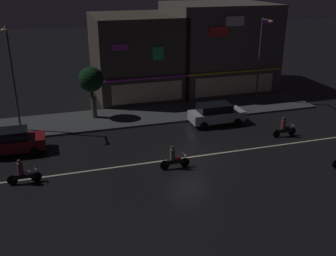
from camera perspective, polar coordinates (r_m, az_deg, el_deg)
ground_plane at (r=25.69m, az=3.10°, el=-4.30°), size 140.00×140.00×0.00m
lane_divider_stripe at (r=25.69m, az=3.10°, el=-4.29°), size 27.19×0.16×0.01m
sidewalk_far at (r=33.30m, az=-1.96°, el=2.05°), size 28.62×4.80×0.14m
storefront_left_block at (r=41.39m, az=7.17°, el=11.78°), size 10.01×9.21×8.52m
storefront_center_block at (r=38.68m, az=-4.70°, el=10.53°), size 8.05×8.91×7.65m
streetlamp_west at (r=30.35m, az=-21.80°, el=7.65°), size 0.44×1.64×7.78m
streetlamp_mid at (r=36.45m, az=13.40°, el=10.49°), size 0.44×1.64×7.50m
pedestrian_on_sidewalk at (r=32.61m, az=-10.73°, el=3.02°), size 0.41×0.41×1.93m
street_tree at (r=32.19m, az=-11.17°, el=6.94°), size 2.03×2.03×4.19m
parked_car_near_kerb at (r=27.91m, az=-21.99°, el=-1.81°), size 4.30×1.98×1.67m
parked_car_trailing at (r=31.23m, az=7.02°, el=2.10°), size 4.30×1.98×1.67m
motorcycle_lead at (r=29.93m, az=16.58°, el=-0.03°), size 1.90×0.60×1.52m
motorcycle_following at (r=23.85m, az=-20.42°, el=-6.21°), size 1.90×0.60×1.52m
motorcycle_trailing_far at (r=24.02m, az=0.88°, el=-4.52°), size 1.90×0.60×1.52m
traffic_cone at (r=30.95m, az=4.07°, el=0.86°), size 0.36×0.36×0.55m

